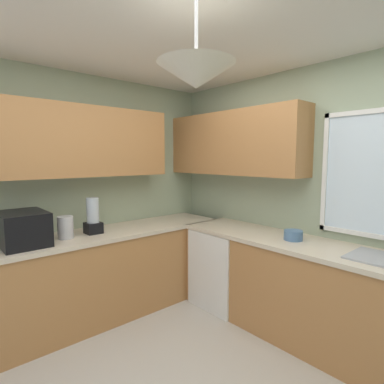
# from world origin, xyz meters

# --- Properties ---
(room_shell) EXTENTS (3.96, 3.42, 2.57)m
(room_shell) POSITION_xyz_m (-0.38, 0.45, 1.72)
(room_shell) COLOR #9EAD8E
(room_shell) RESTS_ON ground_plane
(counter_run_left) EXTENTS (0.65, 3.03, 0.89)m
(counter_run_left) POSITION_xyz_m (-1.61, 0.00, 0.44)
(counter_run_left) COLOR #AD7542
(counter_run_left) RESTS_ON ground_plane
(counter_run_back) EXTENTS (3.05, 0.65, 0.89)m
(counter_run_back) POSITION_xyz_m (0.21, 1.34, 0.44)
(counter_run_back) COLOR #AD7542
(counter_run_back) RESTS_ON ground_plane
(dishwasher) EXTENTS (0.60, 0.60, 0.84)m
(dishwasher) POSITION_xyz_m (-0.95, 1.31, 0.42)
(dishwasher) COLOR white
(dishwasher) RESTS_ON ground_plane
(microwave) EXTENTS (0.48, 0.36, 0.29)m
(microwave) POSITION_xyz_m (-1.61, -0.56, 1.03)
(microwave) COLOR black
(microwave) RESTS_ON counter_run_left
(kettle) EXTENTS (0.14, 0.14, 0.21)m
(kettle) POSITION_xyz_m (-1.59, -0.21, 0.99)
(kettle) COLOR #B7B7BC
(kettle) RESTS_ON counter_run_left
(bowl) EXTENTS (0.17, 0.17, 0.09)m
(bowl) POSITION_xyz_m (-0.15, 1.34, 0.93)
(bowl) COLOR #4C7099
(bowl) RESTS_ON counter_run_back
(blender_appliance) EXTENTS (0.15, 0.15, 0.36)m
(blender_appliance) POSITION_xyz_m (-1.61, 0.07, 1.05)
(blender_appliance) COLOR black
(blender_appliance) RESTS_ON counter_run_left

